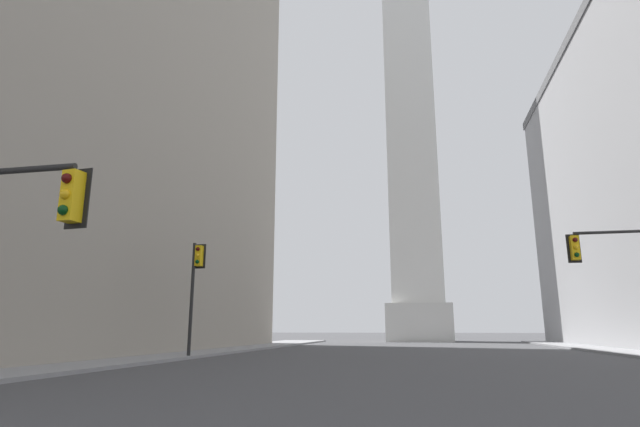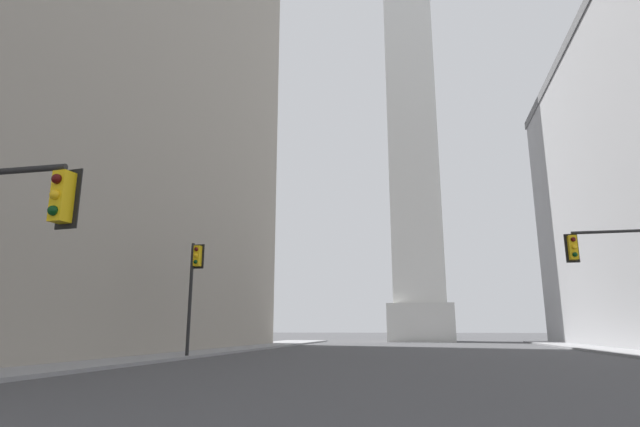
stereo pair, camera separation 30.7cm
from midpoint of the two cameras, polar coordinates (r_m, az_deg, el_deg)
The scene contains 4 objects.
sidewalk_left at distance 27.11m, azimuth -20.91°, elevation -15.23°, with size 5.00×75.75×0.15m, color gray.
building_left at distance 43.29m, azimuth -32.86°, elevation 17.47°, with size 27.02×45.55×43.95m.
obelisk at distance 72.35m, azimuth 9.93°, elevation 15.85°, with size 7.76×7.76×74.72m.
traffic_light_mid_left at distance 27.60m, azimuth -14.41°, elevation -7.51°, with size 0.78×0.50×6.02m.
Camera 1 is at (0.36, -0.38, 1.50)m, focal length 28.00 mm.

